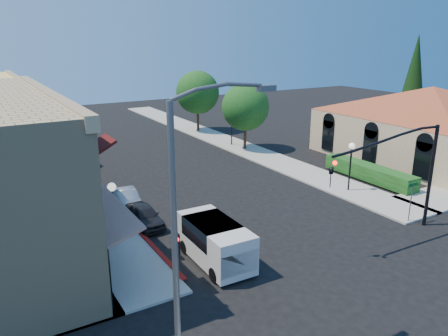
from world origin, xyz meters
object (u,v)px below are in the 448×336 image
white_van (216,240)px  secondary_signal (176,257)px  street_tree_b (198,92)px  lamppost_left_near (113,198)px  parked_car_b (127,199)px  parked_car_c (82,157)px  street_name_sign (411,196)px  street_tree_a (245,107)px  cobra_streetlight (185,225)px  parked_car_d (70,145)px  lamppost_right_near (351,155)px  lamppost_left_far (59,143)px  parked_car_a (145,216)px  conifer_far (414,78)px  signal_mast_arm (408,164)px  lamppost_right_far (232,119)px

white_van → secondary_signal: bearing=-142.5°
street_tree_b → lamppost_left_near: 29.64m
parked_car_b → parked_car_c: bearing=94.1°
street_name_sign → street_tree_a: bearing=86.2°
street_name_sign → parked_car_c: street_name_sign is taller
lamppost_left_near → street_name_sign: bearing=-19.9°
street_tree_b → cobra_streetlight: cobra_streetlight is taller
white_van → parked_car_d: 26.22m
street_tree_a → lamppost_right_near: 14.08m
white_van → parked_car_d: (-1.42, 26.17, -0.55)m
parked_car_c → parked_car_d: size_ratio=0.97×
street_tree_a → street_tree_b: street_tree_b is taller
lamppost_left_far → parked_car_b: (2.30, -9.00, -2.13)m
secondary_signal → parked_car_d: bearing=86.4°
white_van → parked_car_a: 6.16m
lamppost_left_near → conifer_far: bearing=15.3°
signal_mast_arm → lamppost_right_near: size_ratio=2.24×
lamppost_left_far → parked_car_a: (2.30, -12.16, -2.12)m
lamppost_right_far → parked_car_b: lamppost_right_far is taller
lamppost_right_far → white_van: lamppost_right_far is taller
street_tree_a → lamppost_left_near: (-17.30, -14.00, -1.46)m
parked_car_a → secondary_signal: bearing=-102.2°
street_tree_b → lamppost_left_far: (-17.30, -10.00, -1.81)m
conifer_far → parked_car_c: size_ratio=2.47×
street_tree_b → parked_car_d: size_ratio=1.53×
conifer_far → signal_mast_arm: bearing=-143.3°
street_tree_a → parked_car_a: (-15.00, -12.16, -3.58)m
parked_car_b → parked_car_d: (0.00, 17.05, 0.03)m
lamppost_left_far → parked_car_a: size_ratio=0.98×
parked_car_b → street_name_sign: bearing=-34.1°
conifer_far → street_name_sign: (-20.50, -15.80, -4.66)m
street_tree_b → secondary_signal: size_ratio=2.11×
street_tree_b → parked_car_a: 27.05m
lamppost_left_far → lamppost_right_far: 17.12m
secondary_signal → street_tree_b: bearing=61.2°
conifer_far → signal_mast_arm: 27.71m
street_name_sign → parked_car_b: street_name_sign is taller
street_tree_a → parked_car_b: (-15.00, -9.00, -3.59)m
street_tree_b → parked_car_b: size_ratio=1.90×
conifer_far → street_name_sign: size_ratio=4.40×
lamppost_left_near → white_van: 5.76m
secondary_signal → white_van: size_ratio=0.71×
secondary_signal → parked_car_a: (1.80, 8.43, -1.70)m
lamppost_right_near → conifer_far: bearing=27.1°
lamppost_left_near → parked_car_c: (2.30, 17.00, -2.09)m
cobra_streetlight → lamppost_right_near: bearing=29.5°
signal_mast_arm → white_van: 11.28m
street_tree_a → lamppost_left_far: size_ratio=1.82×
cobra_streetlight → parked_car_a: 13.06m
street_tree_a → conifer_far: bearing=-11.8°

